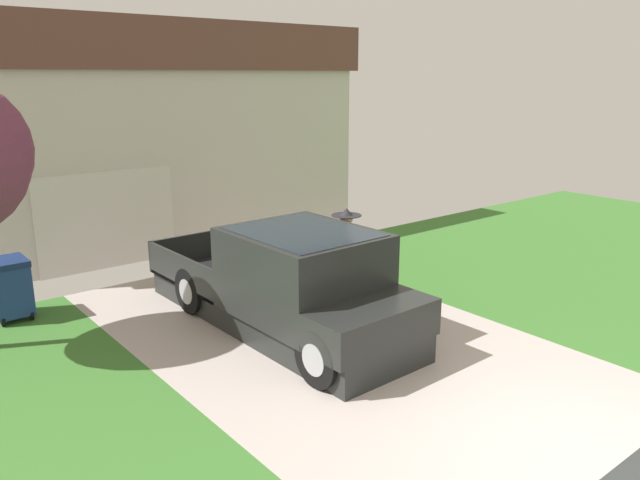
{
  "coord_description": "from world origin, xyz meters",
  "views": [
    {
      "loc": [
        -5.74,
        -2.47,
        3.98
      ],
      "look_at": [
        0.4,
        5.12,
        1.38
      ],
      "focal_mm": 34.9,
      "sensor_mm": 36.0,
      "label": 1
    }
  ],
  "objects_px": {
    "pickup_truck": "(294,286)",
    "person_with_hat": "(346,252)",
    "handbag": "(351,306)",
    "house_with_garage": "(128,130)",
    "wheeled_trash_bin": "(9,287)"
  },
  "relations": [
    {
      "from": "person_with_hat",
      "to": "wheeled_trash_bin",
      "type": "xyz_separation_m",
      "value": [
        -4.74,
        3.11,
        -0.44
      ]
    },
    {
      "from": "wheeled_trash_bin",
      "to": "pickup_truck",
      "type": "bearing_deg",
      "value": -45.84
    },
    {
      "from": "person_with_hat",
      "to": "wheeled_trash_bin",
      "type": "height_order",
      "value": "person_with_hat"
    },
    {
      "from": "pickup_truck",
      "to": "house_with_garage",
      "type": "bearing_deg",
      "value": -96.31
    },
    {
      "from": "person_with_hat",
      "to": "house_with_garage",
      "type": "distance_m",
      "value": 7.89
    },
    {
      "from": "pickup_truck",
      "to": "wheeled_trash_bin",
      "type": "bearing_deg",
      "value": -46.79
    },
    {
      "from": "person_with_hat",
      "to": "handbag",
      "type": "height_order",
      "value": "person_with_hat"
    },
    {
      "from": "person_with_hat",
      "to": "wheeled_trash_bin",
      "type": "relative_size",
      "value": 1.72
    },
    {
      "from": "person_with_hat",
      "to": "house_with_garage",
      "type": "relative_size",
      "value": 0.17
    },
    {
      "from": "person_with_hat",
      "to": "wheeled_trash_bin",
      "type": "distance_m",
      "value": 5.69
    },
    {
      "from": "house_with_garage",
      "to": "wheeled_trash_bin",
      "type": "xyz_separation_m",
      "value": [
        -4.1,
        -4.58,
        -2.05
      ]
    },
    {
      "from": "pickup_truck",
      "to": "handbag",
      "type": "distance_m",
      "value": 1.38
    },
    {
      "from": "pickup_truck",
      "to": "person_with_hat",
      "type": "relative_size",
      "value": 3.03
    },
    {
      "from": "person_with_hat",
      "to": "house_with_garage",
      "type": "bearing_deg",
      "value": -106.35
    },
    {
      "from": "pickup_truck",
      "to": "house_with_garage",
      "type": "xyz_separation_m",
      "value": [
        0.75,
        8.03,
        1.84
      ]
    }
  ]
}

